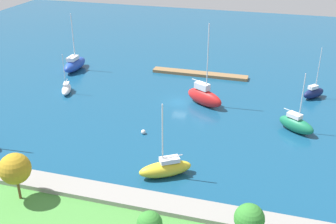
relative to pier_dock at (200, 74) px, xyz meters
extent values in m
plane|color=navy|center=(0.55, 14.38, -0.31)|extent=(160.00, 160.00, 0.00)
cube|color=olive|center=(0.00, 0.00, 0.00)|extent=(19.92, 2.23, 0.62)
cube|color=gray|center=(0.55, 44.08, 0.46)|extent=(64.04, 3.15, 1.54)
cylinder|color=brown|center=(10.73, 47.28, 2.14)|extent=(0.30, 0.30, 2.95)
sphere|color=#AD841E|center=(10.73, 47.28, 4.68)|extent=(3.53, 3.53, 3.53)
sphere|color=#337F2D|center=(-14.95, 47.62, 4.03)|extent=(2.93, 2.93, 2.93)
sphere|color=#337F2D|center=(-5.98, 50.52, 3.66)|extent=(2.47, 2.47, 2.47)
ellipsoid|color=red|center=(-3.90, 14.32, 1.12)|extent=(7.56, 5.54, 2.86)
cube|color=silver|center=(-3.38, 14.03, 3.10)|extent=(2.98, 2.45, 1.10)
cylinder|color=silver|center=(-4.22, 14.50, 8.39)|extent=(0.18, 0.18, 11.68)
cylinder|color=silver|center=(-2.75, 13.68, 3.80)|extent=(3.01, 1.78, 0.14)
ellipsoid|color=yellow|center=(-3.51, 37.01, 0.69)|extent=(6.96, 5.50, 2.00)
cube|color=silver|center=(-3.98, 36.72, 1.99)|extent=(2.78, 2.42, 0.59)
cylinder|color=silver|center=(-3.22, 37.20, 5.77)|extent=(0.17, 0.17, 8.16)
cylinder|color=silver|center=(-4.32, 36.50, 2.43)|extent=(2.28, 1.51, 0.13)
ellipsoid|color=#2347B2|center=(26.45, 4.31, 0.91)|extent=(2.78, 7.87, 2.44)
cube|color=silver|center=(26.45, 4.94, 2.53)|extent=(1.66, 2.83, 0.79)
cylinder|color=silver|center=(26.45, 3.91, 6.94)|extent=(0.19, 0.19, 9.60)
cylinder|color=silver|center=(26.46, 5.67, 3.08)|extent=(0.16, 3.51, 0.15)
ellipsoid|color=#19724C|center=(-19.41, 19.94, 0.82)|extent=(6.15, 5.14, 2.25)
cube|color=silver|center=(-19.02, 19.67, 2.26)|extent=(2.50, 2.27, 0.63)
cylinder|color=silver|center=(-19.66, 20.11, 5.63)|extent=(0.14, 0.14, 7.38)
cylinder|color=silver|center=(-18.50, 19.32, 2.73)|extent=(2.40, 1.68, 0.11)
ellipsoid|color=white|center=(22.03, 16.13, 0.38)|extent=(3.16, 5.01, 1.38)
cube|color=silver|center=(22.16, 15.77, 1.32)|extent=(1.49, 1.94, 0.48)
cylinder|color=silver|center=(21.95, 16.35, 4.20)|extent=(0.11, 0.11, 6.25)
cylinder|color=silver|center=(22.36, 15.24, 1.71)|extent=(0.92, 2.25, 0.09)
ellipsoid|color=#141E4C|center=(-22.39, 5.72, 0.63)|extent=(4.50, 4.58, 1.88)
cube|color=silver|center=(-22.13, 6.00, 1.89)|extent=(1.90, 1.92, 0.65)
cylinder|color=silver|center=(-22.56, 5.55, 5.37)|extent=(0.12, 0.12, 7.60)
cylinder|color=silver|center=(-21.93, 6.21, 2.37)|extent=(1.33, 1.38, 0.09)
sphere|color=white|center=(2.89, 27.27, 0.04)|extent=(0.70, 0.70, 0.70)
camera|label=1|loc=(-16.06, 79.07, 29.90)|focal=43.88mm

